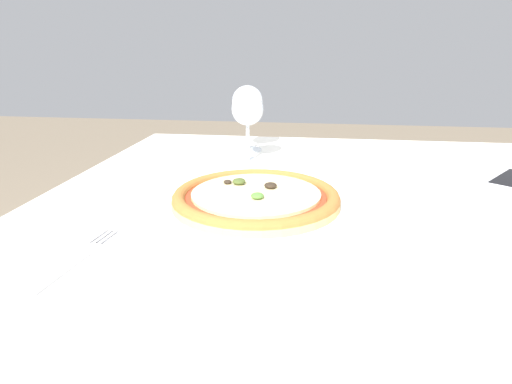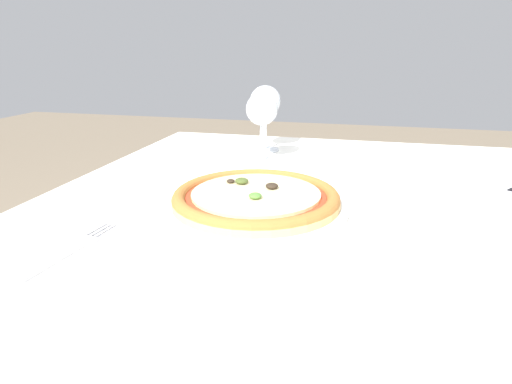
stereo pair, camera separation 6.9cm
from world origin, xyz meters
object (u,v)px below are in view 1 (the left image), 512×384
fork (80,257)px  wine_glass_far_left (248,113)px  pizza_plate (256,200)px  dining_table (358,243)px  wine_glass_far_right (247,104)px

fork → wine_glass_far_left: (0.14, 0.49, 0.11)m
pizza_plate → dining_table: bearing=25.8°
dining_table → pizza_plate: size_ratio=3.82×
fork → wine_glass_far_right: size_ratio=1.04×
pizza_plate → fork: bearing=-134.6°
wine_glass_far_right → pizza_plate: bearing=-79.4°
pizza_plate → wine_glass_far_right: 0.43m
pizza_plate → fork: size_ratio=1.76×
pizza_plate → wine_glass_far_right: wine_glass_far_right is taller
wine_glass_far_left → wine_glass_far_right: (-0.02, 0.12, 0.00)m
dining_table → wine_glass_far_left: (-0.24, 0.21, 0.20)m
dining_table → pizza_plate: bearing=-154.2°
pizza_plate → wine_glass_far_right: bearing=100.6°
dining_table → wine_glass_far_right: (-0.26, 0.32, 0.21)m
pizza_plate → wine_glass_far_left: bearing=101.3°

